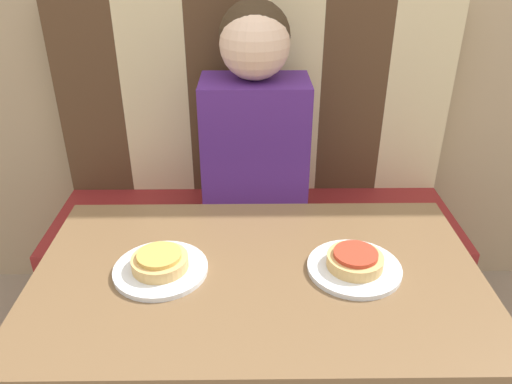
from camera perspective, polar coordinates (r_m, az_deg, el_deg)
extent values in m
cube|color=maroon|center=(1.90, -0.11, -8.72)|extent=(1.40, 0.51, 0.48)
cube|color=#4C331E|center=(1.91, -18.23, 10.07)|extent=(0.23, 0.07, 0.71)
cube|color=beige|center=(1.86, -11.24, 10.42)|extent=(0.23, 0.07, 0.71)
cube|color=#4C331E|center=(1.83, -3.92, 10.62)|extent=(0.23, 0.07, 0.71)
cube|color=beige|center=(1.83, 3.51, 10.65)|extent=(0.23, 0.07, 0.71)
cube|color=#4C331E|center=(1.86, 10.81, 10.52)|extent=(0.23, 0.07, 0.71)
cube|color=beige|center=(1.92, 17.75, 10.23)|extent=(0.23, 0.07, 0.71)
cube|color=brown|center=(1.14, 0.19, -9.70)|extent=(1.00, 0.60, 0.03)
cube|color=#4C237A|center=(1.66, -0.13, 4.66)|extent=(0.34, 0.22, 0.48)
sphere|color=beige|center=(1.55, -0.14, 16.52)|extent=(0.21, 0.21, 0.21)
sphere|color=#382819|center=(1.57, -0.15, 17.41)|extent=(0.22, 0.22, 0.22)
cylinder|color=white|center=(1.14, -10.85, -8.76)|extent=(0.21, 0.21, 0.01)
cylinder|color=white|center=(1.15, 11.17, -8.60)|extent=(0.21, 0.21, 0.01)
cylinder|color=tan|center=(1.13, -10.94, -7.97)|extent=(0.13, 0.13, 0.03)
cylinder|color=gold|center=(1.12, -11.02, -7.21)|extent=(0.10, 0.10, 0.01)
cylinder|color=tan|center=(1.14, 11.27, -7.81)|extent=(0.13, 0.13, 0.03)
cylinder|color=#B73823|center=(1.13, 11.35, -7.05)|extent=(0.10, 0.10, 0.01)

